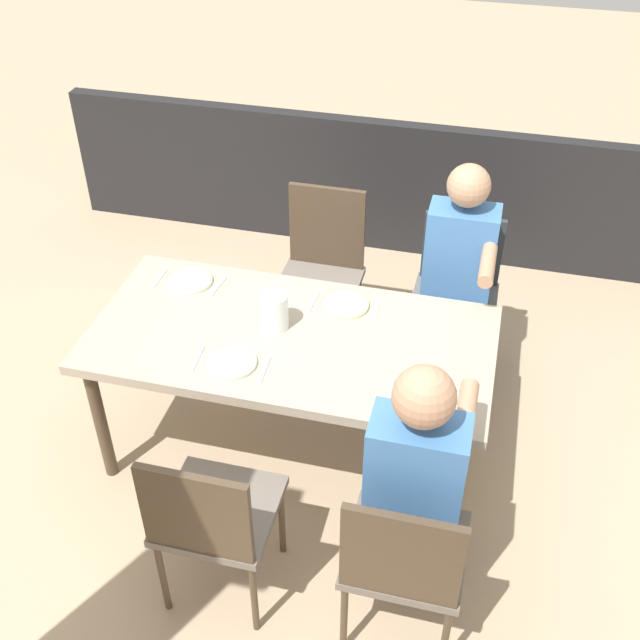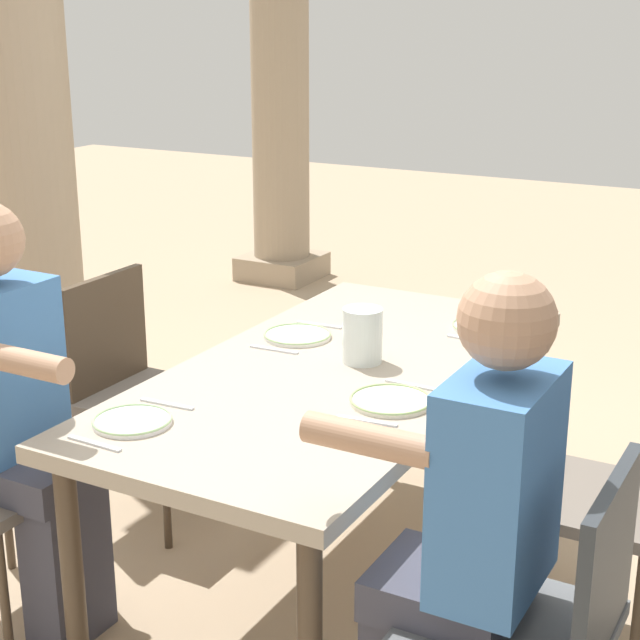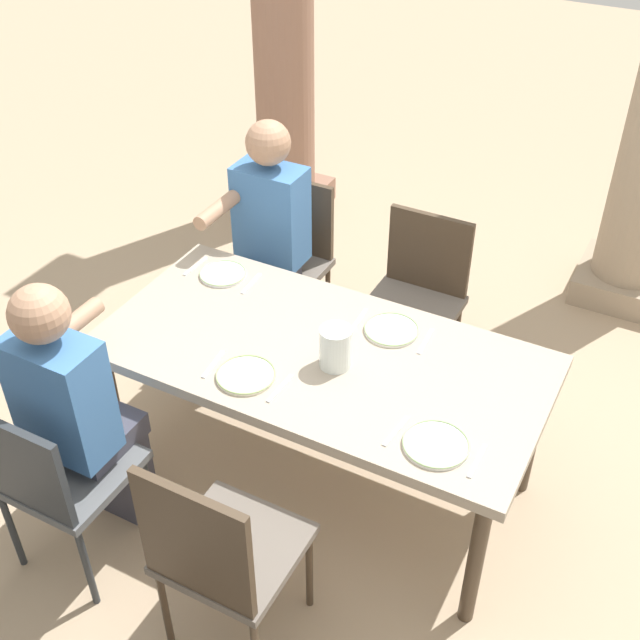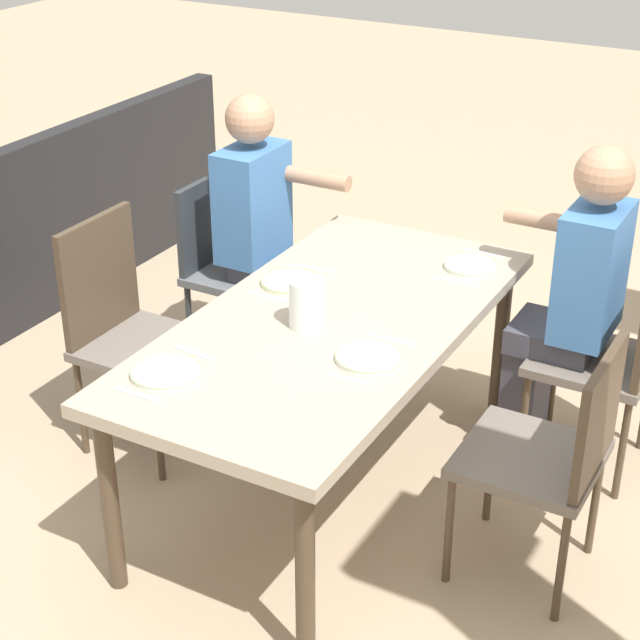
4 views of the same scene
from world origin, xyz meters
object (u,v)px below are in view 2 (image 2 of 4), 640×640
stone_column_far (280,69)px  chair_mid_north (134,379)px  plate_0 (132,421)px  plate_3 (486,326)px  chair_west_south (543,618)px  diner_woman_green (18,411)px  diner_man_white (466,527)px  stone_column_centre (23,71)px  plate_1 (391,400)px  chair_mid_south (624,478)px  water_pitcher (362,338)px  dining_table (336,388)px  plate_2 (297,335)px

stone_column_far → chair_mid_north: bearing=-158.2°
plate_0 → plate_3: (1.24, -0.54, -0.00)m
chair_west_south → diner_woman_green: (-0.00, 1.53, 0.18)m
diner_man_white → plate_3: diner_man_white is taller
chair_mid_north → diner_woman_green: bearing=-165.4°
stone_column_centre → plate_3: (-0.31, -2.37, -0.77)m
chair_mid_north → plate_0: bearing=-140.7°
plate_1 → plate_3: 0.78m
diner_woman_green → stone_column_centre: 2.28m
chair_mid_south → plate_0: (-0.72, 1.14, 0.21)m
stone_column_far → water_pitcher: (-3.10, -2.15, -0.60)m
chair_west_south → stone_column_far: (3.84, 2.96, 0.89)m
chair_mid_north → plate_3: chair_mid_north is taller
chair_mid_south → water_pitcher: (0.01, 0.82, 0.28)m
diner_woman_green → plate_0: size_ratio=6.08×
plate_3 → water_pitcher: size_ratio=1.37×
diner_woman_green → stone_column_centre: stone_column_centre is taller
water_pitcher → chair_west_south: bearing=-132.5°
stone_column_centre → water_pitcher: size_ratio=17.82×
diner_man_white → plate_0: (0.02, 0.95, 0.05)m
diner_woman_green → dining_table: bearing=-45.2°
plate_2 → chair_mid_north: bearing=101.1°
water_pitcher → plate_2: bearing=69.8°
stone_column_centre → water_pitcher: (-0.82, -2.15, -0.70)m
chair_mid_south → water_pitcher: size_ratio=5.47×
dining_table → chair_mid_south: 0.88m
chair_mid_north → water_pitcher: (0.01, -0.91, 0.30)m
plate_1 → chair_west_south: bearing=-128.9°
chair_mid_south → diner_woman_green: (-0.74, 1.54, 0.16)m
chair_mid_south → stone_column_centre: stone_column_centre is taller
plate_2 → chair_west_south: bearing=-127.6°
plate_0 → plate_2: 0.84m
stone_column_centre → stone_column_far: (2.28, 0.00, -0.11)m
dining_table → plate_3: size_ratio=7.63×
chair_west_south → plate_1: 0.79m
chair_west_south → plate_1: (0.48, 0.59, 0.23)m
diner_woman_green → plate_1: (0.48, -0.94, 0.04)m
chair_mid_south → plate_1: (-0.26, 0.60, 0.21)m
chair_mid_north → stone_column_far: bearing=21.8°
stone_column_centre → plate_2: (-0.71, -1.85, -0.77)m
diner_woman_green → water_pitcher: 1.04m
chair_west_south → diner_man_white: diner_man_white is taller
diner_man_white → water_pitcher: size_ratio=7.43×
dining_table → diner_woman_green: size_ratio=1.39×
diner_man_white → plate_0: 0.95m
chair_west_south → plate_2: chair_west_south is taller
stone_column_centre → plate_3: 2.52m
chair_west_south → diner_man_white: size_ratio=0.68×
chair_mid_north → plate_0: size_ratio=4.13×
diner_man_white → plate_0: size_ratio=6.04×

